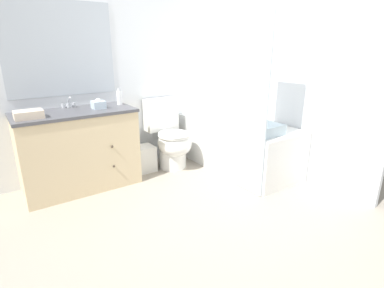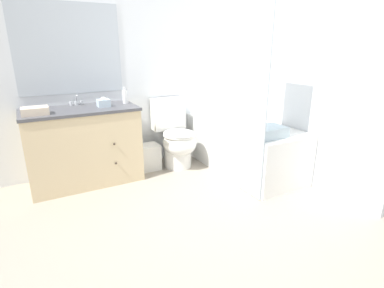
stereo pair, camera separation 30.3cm
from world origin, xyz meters
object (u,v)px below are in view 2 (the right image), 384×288
object	(u,v)px
sink_faucet	(76,102)
bathtub	(242,146)
hand_towel_folded	(35,111)
tissue_box	(104,103)
soap_dispenser	(125,96)
wastebasket	(148,157)
vanity_cabinet	(84,145)
toilet	(176,138)
bath_towel_folded	(269,132)

from	to	relation	value
sink_faucet	bathtub	size ratio (longest dim) A/B	0.09
bathtub	hand_towel_folded	bearing A→B (deg)	169.52
bathtub	hand_towel_folded	world-z (taller)	hand_towel_folded
tissue_box	soap_dispenser	bearing A→B (deg)	15.90
sink_faucet	wastebasket	xyz separation A→B (m)	(0.72, -0.21, -0.71)
soap_dispenser	hand_towel_folded	bearing A→B (deg)	-169.80
soap_dispenser	wastebasket	bearing A→B (deg)	-12.90
soap_dispenser	bathtub	bearing A→B (deg)	-24.42
sink_faucet	hand_towel_folded	world-z (taller)	sink_faucet
vanity_cabinet	tissue_box	size ratio (longest dim) A/B	8.60
bathtub	tissue_box	xyz separation A→B (m)	(-1.50, 0.49, 0.58)
vanity_cabinet	wastebasket	xyz separation A→B (m)	(0.72, -0.00, -0.27)
sink_faucet	hand_towel_folded	xyz separation A→B (m)	(-0.42, -0.32, 0.00)
vanity_cabinet	toilet	world-z (taller)	vanity_cabinet
sink_faucet	wastebasket	size ratio (longest dim) A/B	0.46
wastebasket	soap_dispenser	bearing A→B (deg)	167.10
hand_towel_folded	bath_towel_folded	world-z (taller)	hand_towel_folded
vanity_cabinet	wastebasket	size ratio (longest dim) A/B	3.74
sink_faucet	soap_dispenser	size ratio (longest dim) A/B	0.79
bathtub	wastebasket	bearing A→B (deg)	153.34
soap_dispenser	toilet	bearing A→B (deg)	-10.37
sink_faucet	bathtub	world-z (taller)	sink_faucet
wastebasket	hand_towel_folded	xyz separation A→B (m)	(-1.13, -0.12, 0.71)
vanity_cabinet	toilet	distance (m)	1.08
toilet	hand_towel_folded	xyz separation A→B (m)	(-1.49, -0.06, 0.50)
wastebasket	toilet	bearing A→B (deg)	-8.82
vanity_cabinet	bath_towel_folded	xyz separation A→B (m)	(1.61, -1.09, 0.20)
wastebasket	hand_towel_folded	bearing A→B (deg)	-174.21
bathtub	bath_towel_folded	world-z (taller)	bath_towel_folded
tissue_box	bath_towel_folded	bearing A→B (deg)	-37.93
toilet	tissue_box	bearing A→B (deg)	177.83
toilet	hand_towel_folded	distance (m)	1.58
wastebasket	tissue_box	distance (m)	0.86
wastebasket	hand_towel_folded	world-z (taller)	hand_towel_folded
sink_faucet	toilet	size ratio (longest dim) A/B	0.17
sink_faucet	toilet	distance (m)	1.22
vanity_cabinet	bath_towel_folded	world-z (taller)	vanity_cabinet
wastebasket	tissue_box	xyz separation A→B (m)	(-0.48, -0.02, 0.71)
hand_towel_folded	bath_towel_folded	bearing A→B (deg)	-25.71
vanity_cabinet	bathtub	distance (m)	1.82
vanity_cabinet	hand_towel_folded	world-z (taller)	hand_towel_folded
vanity_cabinet	soap_dispenser	xyz separation A→B (m)	(0.50, 0.05, 0.48)
sink_faucet	tissue_box	bearing A→B (deg)	-43.74
bathtub	tissue_box	world-z (taller)	tissue_box
wastebasket	hand_towel_folded	size ratio (longest dim) A/B	1.30
toilet	wastebasket	xyz separation A→B (m)	(-0.36, 0.06, -0.20)
wastebasket	bath_towel_folded	size ratio (longest dim) A/B	0.98
toilet	bath_towel_folded	world-z (taller)	toilet
bath_towel_folded	hand_towel_folded	bearing A→B (deg)	154.29
wastebasket	vanity_cabinet	bearing A→B (deg)	179.92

